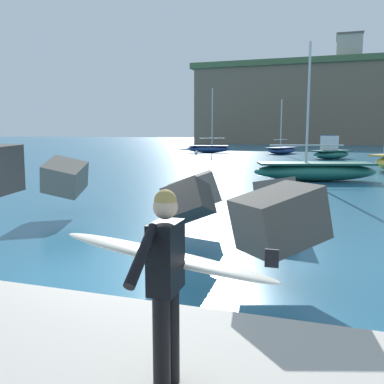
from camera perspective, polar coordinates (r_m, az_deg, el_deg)
name	(u,v)px	position (r m, az deg, el deg)	size (l,w,h in m)	color
ground_plane	(127,268)	(8.02, -8.77, -10.09)	(400.00, 400.00, 0.00)	#235B7A
breakwater_jetty	(197,197)	(9.13, 0.62, -0.65)	(33.19, 7.68, 2.47)	slate
surfer_with_board	(167,271)	(3.77, -3.44, -10.61)	(2.10, 1.17, 1.78)	black
boat_near_left	(315,171)	(22.71, 16.21, 2.78)	(6.52, 3.59, 6.94)	#1E6656
boat_near_centre	(282,150)	(50.63, 12.03, 5.55)	(3.93, 5.70, 6.24)	navy
boat_mid_left	(331,152)	(42.10, 18.21, 5.19)	(4.18, 4.49, 2.29)	#1E6656
boat_mid_centre	(209,148)	(52.56, 2.28, 5.88)	(5.51, 3.08, 7.81)	navy
mooring_buoy_inner	(196,153)	(47.55, 0.57, 5.30)	(0.44, 0.44, 0.44)	silver
mooring_buoy_outer	(76,179)	(21.66, -15.32, 1.75)	(0.44, 0.44, 0.44)	silver
station_building_central	(349,48)	(96.83, 20.39, 17.68)	(5.09, 7.84, 4.99)	#B2ADA3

